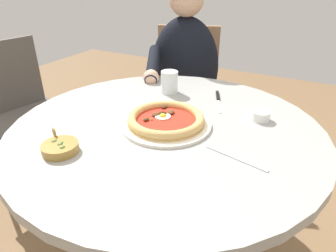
% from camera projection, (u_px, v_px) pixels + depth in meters
% --- Properties ---
extents(dining_table, '(1.01, 1.01, 0.74)m').
position_uv_depth(dining_table, '(166.00, 159.00, 1.05)').
color(dining_table, '#999993').
rests_on(dining_table, ground).
extents(pizza_on_plate, '(0.29, 0.29, 0.04)m').
position_uv_depth(pizza_on_plate, '(164.00, 120.00, 0.98)').
color(pizza_on_plate, white).
rests_on(pizza_on_plate, dining_table).
extents(water_glass, '(0.07, 0.07, 0.09)m').
position_uv_depth(water_glass, '(169.00, 83.00, 1.22)').
color(water_glass, silver).
rests_on(water_glass, dining_table).
extents(steak_knife, '(0.19, 0.09, 0.01)m').
position_uv_depth(steak_knife, '(218.00, 98.00, 1.18)').
color(steak_knife, silver).
rests_on(steak_knife, dining_table).
extents(ramekin_capers, '(0.06, 0.06, 0.03)m').
position_uv_depth(ramekin_capers, '(261.00, 115.00, 1.01)').
color(ramekin_capers, white).
rests_on(ramekin_capers, dining_table).
extents(olive_pan, '(0.10, 0.12, 0.05)m').
position_uv_depth(olive_pan, '(60.00, 147.00, 0.84)').
color(olive_pan, olive).
rests_on(olive_pan, dining_table).
extents(fork_utensil, '(0.05, 0.18, 0.00)m').
position_uv_depth(fork_utensil, '(236.00, 158.00, 0.81)').
color(fork_utensil, '#BCBCC1').
rests_on(fork_utensil, dining_table).
extents(diner_person, '(0.57, 0.42, 1.15)m').
position_uv_depth(diner_person, '(183.00, 104.00, 1.72)').
color(diner_person, '#282833').
rests_on(diner_person, ground).
extents(cafe_chair_diner, '(0.52, 0.52, 0.90)m').
position_uv_depth(cafe_chair_diner, '(186.00, 90.00, 1.83)').
color(cafe_chair_diner, '#957050').
rests_on(cafe_chair_diner, ground).
extents(cafe_chair_spare_near, '(0.49, 0.49, 0.86)m').
position_uv_depth(cafe_chair_spare_near, '(23.00, 106.00, 1.64)').
color(cafe_chair_spare_near, '#504A45').
rests_on(cafe_chair_spare_near, ground).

